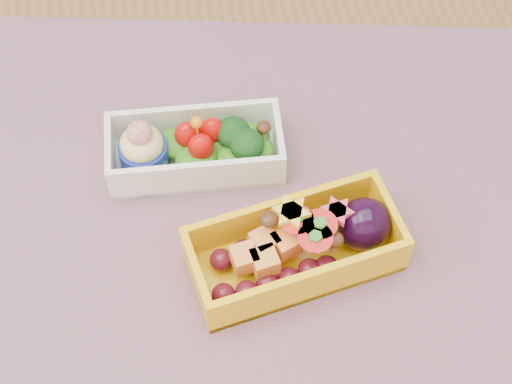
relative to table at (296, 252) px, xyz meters
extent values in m
cube|color=brown|center=(0.00, 0.00, 0.08)|extent=(1.20, 0.80, 0.04)
cube|color=#8A5F66|center=(-0.05, -0.02, 0.10)|extent=(0.68, 0.58, 0.00)
cube|color=white|center=(-0.08, 0.05, 0.12)|extent=(0.15, 0.08, 0.04)
ellipsoid|color=#569F20|center=(-0.08, 0.05, 0.12)|extent=(0.14, 0.07, 0.02)
cylinder|color=navy|center=(-0.13, 0.05, 0.12)|extent=(0.04, 0.04, 0.03)
sphere|color=red|center=(-0.13, 0.05, 0.15)|extent=(0.02, 0.02, 0.02)
ellipsoid|color=#B90B07|center=(-0.09, 0.06, 0.13)|extent=(0.02, 0.02, 0.03)
ellipsoid|color=#B90B07|center=(-0.08, 0.04, 0.13)|extent=(0.02, 0.02, 0.03)
ellipsoid|color=#B90B07|center=(-0.07, 0.06, 0.13)|extent=(0.02, 0.02, 0.03)
sphere|color=orange|center=(-0.08, 0.05, 0.16)|extent=(0.01, 0.01, 0.01)
ellipsoid|color=black|center=(-0.05, 0.05, 0.13)|extent=(0.03, 0.03, 0.02)
ellipsoid|color=black|center=(-0.04, 0.04, 0.13)|extent=(0.03, 0.03, 0.02)
ellipsoid|color=#3F2111|center=(-0.02, 0.05, 0.14)|extent=(0.01, 0.01, 0.01)
cube|color=#F3B60C|center=(-0.02, -0.06, 0.12)|extent=(0.17, 0.10, 0.04)
ellipsoid|color=#4E0E1C|center=(-0.05, -0.07, 0.12)|extent=(0.09, 0.06, 0.02)
cube|color=orange|center=(-0.04, -0.06, 0.13)|extent=(0.05, 0.04, 0.02)
cone|color=red|center=(-0.02, -0.05, 0.14)|extent=(0.03, 0.03, 0.03)
cone|color=red|center=(0.00, -0.06, 0.14)|extent=(0.03, 0.03, 0.03)
cone|color=red|center=(-0.01, -0.07, 0.14)|extent=(0.03, 0.03, 0.03)
cylinder|color=yellow|center=(-0.02, -0.05, 0.15)|extent=(0.03, 0.03, 0.01)
cylinder|color=#E53F5B|center=(0.02, -0.05, 0.15)|extent=(0.03, 0.03, 0.01)
ellipsoid|color=#3F2111|center=(-0.04, -0.05, 0.14)|extent=(0.01, 0.01, 0.01)
ellipsoid|color=#3F2111|center=(0.01, -0.07, 0.14)|extent=(0.01, 0.01, 0.01)
ellipsoid|color=black|center=(0.04, -0.05, 0.13)|extent=(0.04, 0.04, 0.05)
camera|label=1|loc=(-0.11, -0.35, 0.68)|focal=56.38mm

